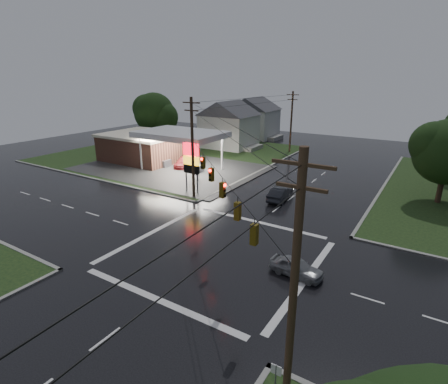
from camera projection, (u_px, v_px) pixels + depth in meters
The scene contains 14 objects.
ground at pixel (219, 253), 27.20m from camera, with size 120.00×120.00×0.00m, color black.
grass_nw at pixel (175, 153), 61.13m from camera, with size 36.00×36.00×0.08m, color black.
gas_station at pixel (150, 145), 55.11m from camera, with size 26.20×18.00×5.60m.
pylon_sign at pixel (191, 160), 39.62m from camera, with size 2.00×0.35×6.00m.
utility_pole_nw at pixel (192, 147), 37.77m from camera, with size 2.20×0.32×11.00m.
utility_pole_se at pixel (294, 287), 12.96m from camera, with size 2.20×0.32×11.00m.
utility_pole_n at pixel (291, 121), 60.73m from camera, with size 2.20×0.32×10.50m.
traffic_signals at pixel (218, 173), 25.10m from camera, with size 26.87×26.87×1.47m.
house_near at pixel (229, 124), 65.22m from camera, with size 11.05×8.48×8.60m.
house_far at pixel (254, 117), 75.36m from camera, with size 11.05×8.48×8.60m.
tree_nw_behind at pixel (155, 113), 66.31m from camera, with size 8.93×7.60×10.00m.
car_north at pixel (280, 193), 38.41m from camera, with size 1.61×4.63×1.52m, color black.
car_crossing at pixel (296, 267), 23.97m from camera, with size 1.50×3.74×1.27m, color gray.
car_pump at pixel (184, 162), 52.30m from camera, with size 2.10×5.16×1.50m, color maroon.
Camera 1 is at (13.22, -20.32, 13.21)m, focal length 28.00 mm.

